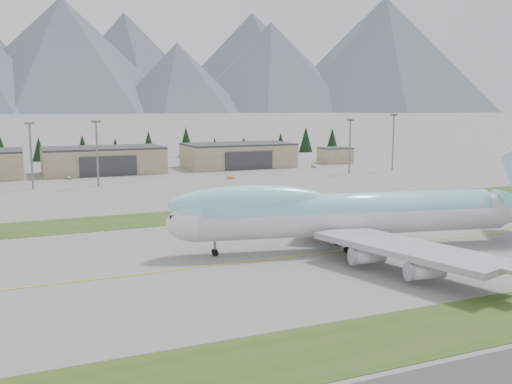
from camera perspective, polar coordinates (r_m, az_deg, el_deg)
name	(u,v)px	position (r m, az deg, el deg)	size (l,w,h in m)	color
ground	(304,255)	(107.72, 4.87, -6.34)	(7000.00, 7000.00, 0.00)	slate
grass_strip_near	(445,327)	(77.89, 18.38, -12.73)	(400.00, 14.00, 0.08)	#324B1B
grass_strip_far	(223,214)	(147.97, -3.30, -2.19)	(400.00, 18.00, 0.08)	#324B1B
taxiway_line_main	(304,255)	(107.72, 4.87, -6.34)	(400.00, 0.40, 0.02)	gold
boeing_747_freighter	(351,213)	(112.37, 9.50, -2.09)	(81.97, 69.00, 21.50)	silver
hangar_center	(104,160)	(245.14, -15.00, 3.12)	(48.00, 26.60, 10.80)	gray
hangar_right	(238,155)	(260.32, -1.80, 3.72)	(48.00, 26.60, 10.80)	gray
control_shed	(335,155)	(280.75, 7.92, 3.67)	(14.00, 12.00, 7.60)	gray
floodlight_masts	(128,140)	(205.02, -12.68, 5.10)	(204.31, 7.70, 24.25)	gray
service_vehicle_a	(68,179)	(228.30, -18.25, 1.23)	(1.45, 3.59, 1.23)	silver
service_vehicle_b	(231,179)	(218.15, -2.55, 1.33)	(1.15, 3.28, 1.08)	gold
service_vehicle_c	(314,167)	(259.31, 5.79, 2.46)	(1.58, 3.89, 1.13)	silver
conifer_belt	(112,146)	(307.74, -14.20, 4.52)	(271.93, 16.40, 16.44)	black
mountain_ridge_front	(6,50)	(2244.24, -23.72, 12.89)	(4203.78, 1202.74, 503.11)	#47545F
mountain_ridge_rear	(96,59)	(3027.88, -15.66, 12.69)	(4483.81, 1065.74, 532.87)	#47545F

